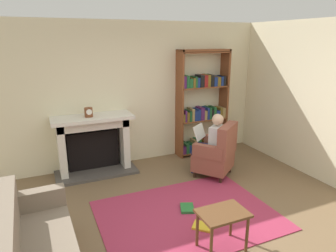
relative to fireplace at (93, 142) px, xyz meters
The scene contains 11 objects.
ground 2.53m from the fireplace, 68.69° to the right, with size 14.00×14.00×0.00m, color brown.
back_wall 1.21m from the fireplace, 15.63° to the left, with size 5.60×0.10×2.70m, color beige.
side_wall_right 3.78m from the fireplace, 16.48° to the right, with size 0.10×5.20×2.70m, color beige.
area_rug 2.26m from the fireplace, 65.84° to the right, with size 2.40×1.80×0.01m, color #A02E4B.
fireplace is the anchor object (origin of this frame).
mantel_clock 0.60m from the fireplace, 120.88° to the right, with size 0.14×0.14×0.16m.
bookshelf 2.32m from the fireplace, ahead, with size 1.09×0.32×2.17m.
armchair_reading 2.24m from the fireplace, 28.55° to the right, with size 0.89×0.88×0.97m.
seated_reader 2.12m from the fireplace, 27.28° to the right, with size 0.57×0.59×1.14m.
side_table 2.94m from the fireplace, 71.33° to the right, with size 0.56×0.39×0.49m.
scattered_books 2.39m from the fireplace, 64.46° to the right, with size 0.48×0.78×0.04m.
Camera 1 is at (-1.73, -2.97, 2.38)m, focal length 32.18 mm.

